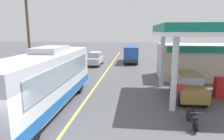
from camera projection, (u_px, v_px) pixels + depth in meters
ground at (109, 67)px, 26.29m from camera, size 120.00×120.00×0.00m
lane_divider_stripe at (103, 76)px, 21.41m from camera, size 0.16×50.00×0.01m
coach_bus_main at (46, 81)px, 12.02m from camera, size 2.60×11.04×3.69m
gas_station_roadside at (202, 54)px, 17.87m from camera, size 9.10×11.95×5.10m
car_at_pump at (187, 84)px, 14.00m from camera, size 1.70×4.20×1.82m
minibus_opposing_lane at (131, 53)px, 30.28m from camera, size 2.04×6.13×2.44m
motorcycle_parked_forecourt at (192, 117)px, 10.02m from camera, size 0.55×1.80×0.92m
pedestrian_near_pump at (180, 92)px, 12.52m from camera, size 0.55×0.22×1.66m
pedestrian_by_shop at (173, 83)px, 14.67m from camera, size 0.55×0.22×1.66m
car_trailing_behind_bus at (95, 58)px, 27.78m from camera, size 1.70×4.20×1.82m
utility_pole_roadside at (29, 36)px, 17.43m from camera, size 1.80×0.24×8.02m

